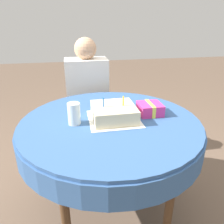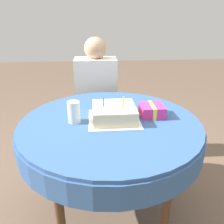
{
  "view_description": "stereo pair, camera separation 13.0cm",
  "coord_description": "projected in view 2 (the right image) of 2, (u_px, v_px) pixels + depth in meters",
  "views": [
    {
      "loc": [
        -0.21,
        -1.17,
        1.29
      ],
      "look_at": [
        0.01,
        0.0,
        0.77
      ],
      "focal_mm": 35.0,
      "sensor_mm": 36.0,
      "label": 1
    },
    {
      "loc": [
        -0.09,
        -1.19,
        1.29
      ],
      "look_at": [
        0.01,
        0.0,
        0.77
      ],
      "focal_mm": 35.0,
      "sensor_mm": 36.0,
      "label": 2
    }
  ],
  "objects": [
    {
      "name": "gift_box",
      "position": [
        152.0,
        110.0,
        1.37
      ],
      "size": [
        0.14,
        0.15,
        0.08
      ],
      "color": "#D13384",
      "rests_on": "dining_table"
    },
    {
      "name": "napkin",
      "position": [
        114.0,
        119.0,
        1.33
      ],
      "size": [
        0.3,
        0.3,
        0.0
      ],
      "color": "white",
      "rests_on": "dining_table"
    },
    {
      "name": "ground_plane",
      "position": [
        110.0,
        208.0,
        1.61
      ],
      "size": [
        12.0,
        12.0,
        0.0
      ],
      "primitive_type": "plane",
      "color": "brown"
    },
    {
      "name": "dining_table",
      "position": [
        110.0,
        132.0,
        1.36
      ],
      "size": [
        1.1,
        1.1,
        0.72
      ],
      "color": "#335689",
      "rests_on": "ground_plane"
    },
    {
      "name": "chair",
      "position": [
        97.0,
        108.0,
        2.2
      ],
      "size": [
        0.39,
        0.39,
        0.85
      ],
      "rotation": [
        0.0,
        0.0,
        -0.01
      ],
      "color": "brown",
      "rests_on": "ground_plane"
    },
    {
      "name": "person",
      "position": [
        96.0,
        89.0,
        2.03
      ],
      "size": [
        0.38,
        0.33,
        1.14
      ],
      "rotation": [
        0.0,
        0.0,
        -0.01
      ],
      "color": "tan",
      "rests_on": "ground_plane"
    },
    {
      "name": "drinking_glass",
      "position": [
        74.0,
        112.0,
        1.27
      ],
      "size": [
        0.07,
        0.07,
        0.13
      ],
      "color": "silver",
      "rests_on": "dining_table"
    },
    {
      "name": "birthday_cake",
      "position": [
        114.0,
        112.0,
        1.32
      ],
      "size": [
        0.25,
        0.25,
        0.14
      ],
      "color": "beige",
      "rests_on": "dining_table"
    }
  ]
}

